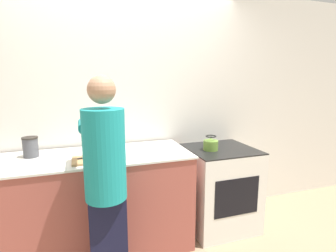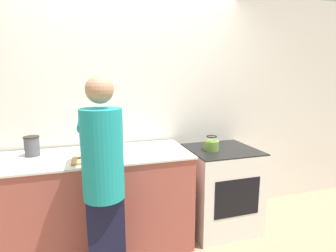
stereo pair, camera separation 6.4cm
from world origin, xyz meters
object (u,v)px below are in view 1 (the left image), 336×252
cutting_board (96,159)px  knife (91,157)px  oven (219,187)px  person (106,181)px  bowl_prep (112,145)px  canister_jar (31,147)px  kettle (211,144)px

cutting_board → knife: size_ratio=1.58×
oven → person: size_ratio=0.54×
bowl_prep → canister_jar: (-0.72, -0.06, 0.05)m
kettle → canister_jar: (-1.71, 0.16, 0.07)m
kettle → bowl_prep: (-0.99, 0.22, 0.02)m
cutting_board → bowl_prep: bowl_prep is taller
oven → cutting_board: cutting_board is taller
cutting_board → canister_jar: (-0.54, 0.28, 0.08)m
knife → canister_jar: (-0.50, 0.25, 0.07)m
oven → knife: bearing=-175.2°
oven → person: bearing=-156.2°
oven → canister_jar: canister_jar is taller
oven → bowl_prep: bearing=170.2°
person → bowl_prep: person is taller
bowl_prep → knife: bearing=-124.6°
person → canister_jar: size_ratio=9.12×
bowl_prep → person: bearing=-100.2°
cutting_board → knife: (-0.03, 0.03, 0.01)m
bowl_prep → canister_jar: size_ratio=0.95×
person → canister_jar: bearing=129.8°
person → kettle: size_ratio=10.76×
cutting_board → bowl_prep: (0.18, 0.34, 0.03)m
person → cutting_board: size_ratio=4.32×
cutting_board → canister_jar: canister_jar is taller
person → canister_jar: person is taller
knife → kettle: kettle is taller
oven → cutting_board: (-1.31, -0.14, 0.50)m
canister_jar → bowl_prep: bearing=4.5°
cutting_board → kettle: bearing=5.8°
kettle → canister_jar: bearing=174.6°
oven → cutting_board: size_ratio=2.33×
canister_jar → cutting_board: bearing=-27.6°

